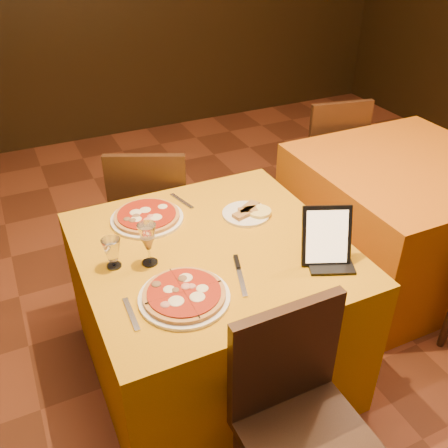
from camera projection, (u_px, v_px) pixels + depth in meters
name	position (u px, v px, depth m)	size (l,w,h in m)	color
floor	(297.00, 395.00, 2.39)	(6.00, 7.00, 0.01)	#5E2D19
main_table	(213.00, 311.00, 2.33)	(1.10, 1.10, 0.75)	#CC8A0D
side_table	(399.00, 219.00, 3.01)	(1.10, 1.10, 0.75)	#C0610C
chair_main_near	(310.00, 443.00, 1.68)	(0.41, 0.41, 0.91)	black
chair_main_far	(154.00, 212.00, 2.92)	(0.47, 0.47, 0.91)	black
chair_side_far	(323.00, 155.00, 3.58)	(0.42, 0.42, 0.91)	black
pizza_near	(184.00, 296.00, 1.84)	(0.34, 0.34, 0.03)	white
pizza_far	(147.00, 217.00, 2.29)	(0.34, 0.34, 0.03)	white
cutlet_dish	(246.00, 213.00, 2.33)	(0.22, 0.22, 0.03)	white
wine_glass	(148.00, 244.00, 1.98)	(0.07, 0.07, 0.19)	tan
water_glass	(112.00, 253.00, 1.98)	(0.06, 0.06, 0.13)	silver
tablet	(327.00, 236.00, 1.98)	(0.20, 0.02, 0.24)	black
knife	(240.00, 276.00, 1.95)	(0.25, 0.02, 0.01)	silver
fork_near	(131.00, 314.00, 1.78)	(0.18, 0.02, 0.01)	silver
fork_far	(182.00, 201.00, 2.44)	(0.18, 0.02, 0.01)	silver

